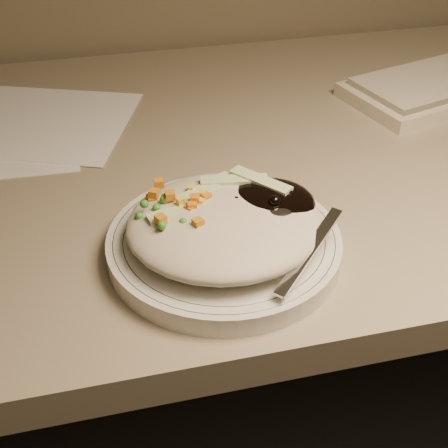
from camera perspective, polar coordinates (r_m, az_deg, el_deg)
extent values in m
cube|color=gray|center=(0.83, 3.69, 6.33)|extent=(1.40, 0.70, 0.04)
cylinder|color=silver|center=(0.62, 0.00, -1.93)|extent=(0.23, 0.23, 0.02)
torus|color=#144723|center=(0.62, 0.00, -1.20)|extent=(0.22, 0.22, 0.00)
torus|color=#144723|center=(0.62, 0.00, -1.20)|extent=(0.20, 0.20, 0.00)
ellipsoid|color=#B7AC94|center=(0.60, 0.11, 0.05)|extent=(0.19, 0.18, 0.04)
ellipsoid|color=black|center=(0.62, 3.84, 1.79)|extent=(0.10, 0.09, 0.03)
ellipsoid|color=orange|center=(0.61, -4.46, 0.69)|extent=(0.08, 0.08, 0.02)
sphere|color=black|center=(0.61, 1.12, 2.04)|extent=(0.01, 0.01, 0.01)
sphere|color=black|center=(0.62, 3.58, 2.70)|extent=(0.01, 0.01, 0.01)
sphere|color=black|center=(0.62, 5.82, 2.91)|extent=(0.01, 0.01, 0.01)
sphere|color=black|center=(0.63, 4.83, 3.04)|extent=(0.01, 0.01, 0.01)
sphere|color=black|center=(0.60, 4.66, 2.08)|extent=(0.01, 0.01, 0.01)
sphere|color=black|center=(0.61, 3.54, 2.31)|extent=(0.01, 0.01, 0.01)
sphere|color=black|center=(0.62, 4.25, 2.98)|extent=(0.01, 0.01, 0.01)
cube|color=orange|center=(0.60, -4.96, 2.63)|extent=(0.01, 0.01, 0.01)
cube|color=orange|center=(0.59, -3.08, 0.83)|extent=(0.01, 0.01, 0.01)
cube|color=orange|center=(0.61, -6.41, 2.79)|extent=(0.01, 0.01, 0.01)
cube|color=orange|center=(0.60, -2.71, 2.28)|extent=(0.01, 0.01, 0.01)
cube|color=orange|center=(0.59, -2.93, 1.65)|extent=(0.01, 0.01, 0.01)
cube|color=orange|center=(0.62, -6.61, 2.37)|extent=(0.01, 0.01, 0.01)
cube|color=orange|center=(0.61, -5.19, 2.34)|extent=(0.01, 0.01, 0.01)
cube|color=orange|center=(0.59, -3.08, 1.37)|extent=(0.01, 0.01, 0.01)
cube|color=orange|center=(0.60, -1.67, 2.46)|extent=(0.01, 0.01, 0.01)
cube|color=orange|center=(0.62, -5.96, 3.74)|extent=(0.01, 0.01, 0.01)
cube|color=orange|center=(0.57, -5.81, 0.44)|extent=(0.01, 0.01, 0.01)
cube|color=orange|center=(0.57, -2.39, 0.10)|extent=(0.01, 0.01, 0.01)
cube|color=orange|center=(0.59, -6.43, 0.49)|extent=(0.01, 0.01, 0.01)
cube|color=orange|center=(0.62, -6.48, 2.16)|extent=(0.01, 0.01, 0.01)
sphere|color=#388C28|center=(0.60, -3.13, 1.77)|extent=(0.01, 0.01, 0.01)
sphere|color=#388C28|center=(0.57, -5.71, -0.14)|extent=(0.01, 0.01, 0.01)
sphere|color=#388C28|center=(0.60, -6.19, 1.46)|extent=(0.01, 0.01, 0.01)
sphere|color=#388C28|center=(0.59, -7.30, 1.83)|extent=(0.01, 0.01, 0.01)
sphere|color=#388C28|center=(0.61, -3.49, 1.97)|extent=(0.01, 0.01, 0.01)
sphere|color=#388C28|center=(0.58, -2.28, 0.04)|extent=(0.01, 0.01, 0.01)
sphere|color=#388C28|center=(0.60, -4.47, 1.09)|extent=(0.01, 0.01, 0.01)
sphere|color=#388C28|center=(0.58, -4.81, -0.11)|extent=(0.01, 0.01, 0.01)
sphere|color=#388C28|center=(0.60, -7.72, 0.71)|extent=(0.01, 0.01, 0.01)
sphere|color=#388C28|center=(0.60, -5.32, 2.45)|extent=(0.01, 0.01, 0.01)
sphere|color=#388C28|center=(0.60, -5.50, 2.24)|extent=(0.01, 0.01, 0.01)
sphere|color=#388C28|center=(0.59, -5.90, 0.52)|extent=(0.01, 0.01, 0.01)
sphere|color=#388C28|center=(0.58, -3.75, 0.16)|extent=(0.01, 0.01, 0.01)
sphere|color=#388C28|center=(0.62, -1.65, 3.00)|extent=(0.01, 0.01, 0.01)
cube|color=yellow|center=(0.61, -3.61, 1.95)|extent=(0.01, 0.01, 0.01)
cube|color=yellow|center=(0.60, -2.09, 2.01)|extent=(0.01, 0.01, 0.01)
cube|color=yellow|center=(0.61, -4.67, 1.95)|extent=(0.01, 0.01, 0.01)
cube|color=yellow|center=(0.60, -4.00, 2.07)|extent=(0.01, 0.01, 0.01)
cube|color=yellow|center=(0.60, -4.42, 0.98)|extent=(0.01, 0.01, 0.01)
cube|color=yellow|center=(0.60, -2.01, 2.72)|extent=(0.01, 0.01, 0.01)
cube|color=yellow|center=(0.62, -3.04, 3.22)|extent=(0.01, 0.01, 0.01)
cube|color=yellow|center=(0.60, -3.52, 1.04)|extent=(0.01, 0.01, 0.01)
cube|color=#B2D18C|center=(0.62, -1.66, 3.30)|extent=(0.07, 0.05, 0.00)
cube|color=#B2D18C|center=(0.63, 0.92, 4.05)|extent=(0.07, 0.03, 0.00)
cube|color=#B2D18C|center=(0.59, -3.88, 1.22)|extent=(0.07, 0.03, 0.00)
cube|color=#B2D18C|center=(0.63, 3.38, 4.01)|extent=(0.05, 0.06, 0.00)
cube|color=#B2D18C|center=(0.59, 0.70, 0.68)|extent=(0.07, 0.02, 0.00)
ellipsoid|color=silver|center=(0.60, 4.75, 1.28)|extent=(0.06, 0.06, 0.01)
cube|color=silver|center=(0.57, 7.83, -2.44)|extent=(0.09, 0.09, 0.03)
cube|color=white|center=(0.91, -18.25, 8.97)|extent=(0.36, 0.30, 0.00)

